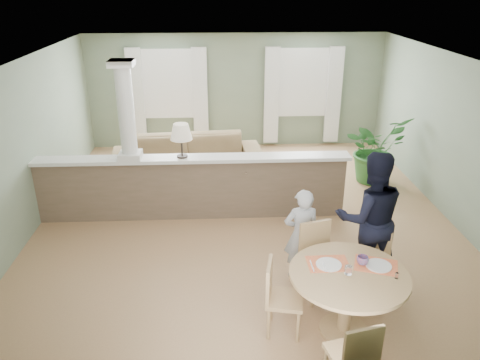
{
  "coord_description": "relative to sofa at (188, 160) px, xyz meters",
  "views": [
    {
      "loc": [
        -0.46,
        -7.11,
        3.83
      ],
      "look_at": [
        -0.15,
        -1.0,
        1.19
      ],
      "focal_mm": 35.0,
      "sensor_mm": 36.0,
      "label": 1
    }
  ],
  "objects": [
    {
      "name": "ground",
      "position": [
        1.08,
        -1.83,
        -0.44
      ],
      "size": [
        8.0,
        8.0,
        0.0
      ],
      "primitive_type": "plane",
      "color": "tan",
      "rests_on": "ground"
    },
    {
      "name": "room_shell",
      "position": [
        1.05,
        -1.2,
        1.37
      ],
      "size": [
        7.02,
        8.02,
        2.71
      ],
      "color": "gray",
      "rests_on": "ground"
    },
    {
      "name": "pony_wall",
      "position": [
        0.09,
        -1.63,
        0.27
      ],
      "size": [
        5.32,
        0.38,
        2.7
      ],
      "color": "#755C4B",
      "rests_on": "ground"
    },
    {
      "name": "sofa",
      "position": [
        0.0,
        0.0,
        0.0
      ],
      "size": [
        3.11,
        1.43,
        0.88
      ],
      "primitive_type": "imported",
      "rotation": [
        0.0,
        0.0,
        0.08
      ],
      "color": "#7E6245",
      "rests_on": "ground"
    },
    {
      "name": "houseplant",
      "position": [
        3.78,
        -0.21,
        0.24
      ],
      "size": [
        1.59,
        1.53,
        1.36
      ],
      "primitive_type": "imported",
      "rotation": [
        0.0,
        0.0,
        0.53
      ],
      "color": "#285F26",
      "rests_on": "ground"
    },
    {
      "name": "dining_table",
      "position": [
        2.06,
        -4.62,
        0.2
      ],
      "size": [
        1.34,
        1.34,
        0.92
      ],
      "rotation": [
        0.0,
        0.0,
        0.01
      ],
      "color": "tan",
      "rests_on": "ground"
    },
    {
      "name": "chair_far_boy",
      "position": [
        1.88,
        -3.87,
        0.11
      ],
      "size": [
        0.55,
        0.55,
        0.99
      ],
      "rotation": [
        0.0,
        0.0,
        0.26
      ],
      "color": "tan",
      "rests_on": "ground"
    },
    {
      "name": "chair_far_man",
      "position": [
        2.6,
        -3.86,
        0.04
      ],
      "size": [
        0.55,
        0.55,
        0.87
      ],
      "rotation": [
        0.0,
        0.0,
        -0.63
      ],
      "color": "tan",
      "rests_on": "ground"
    },
    {
      "name": "chair_near",
      "position": [
        1.89,
        -5.55,
        0.07
      ],
      "size": [
        0.5,
        0.5,
        0.92
      ],
      "rotation": [
        0.0,
        0.0,
        3.37
      ],
      "color": "tan",
      "rests_on": "ground"
    },
    {
      "name": "chair_side",
      "position": [
        1.28,
        -4.57,
        0.06
      ],
      "size": [
        0.49,
        0.49,
        0.92
      ],
      "rotation": [
        0.0,
        0.0,
        1.37
      ],
      "color": "tan",
      "rests_on": "ground"
    },
    {
      "name": "child_person",
      "position": [
        1.72,
        -3.5,
        0.22
      ],
      "size": [
        0.5,
        0.34,
        1.32
      ],
      "primitive_type": "imported",
      "rotation": [
        0.0,
        0.0,
        3.2
      ],
      "color": "#ACADB2",
      "rests_on": "ground"
    },
    {
      "name": "man_person",
      "position": [
        2.59,
        -3.59,
        0.49
      ],
      "size": [
        0.93,
        0.73,
        1.87
      ],
      "primitive_type": "imported",
      "rotation": [
        0.0,
        0.0,
        3.11
      ],
      "color": "black",
      "rests_on": "ground"
    }
  ]
}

